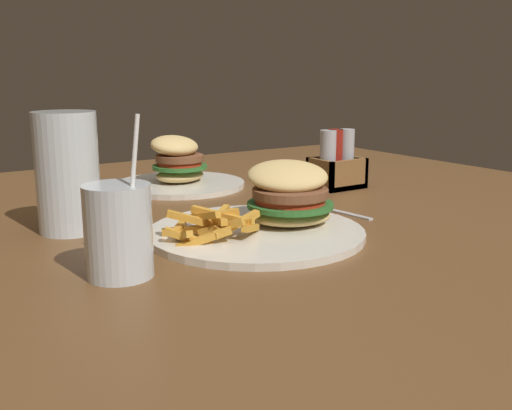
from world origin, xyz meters
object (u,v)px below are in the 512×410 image
Objects in this scene: beer_glass at (68,175)px; meal_plate_far at (179,171)px; juice_glass at (119,234)px; spoon at (302,199)px; meal_plate_near at (270,213)px; condiment_caddy at (336,165)px.

beer_glass is 0.67× the size of meal_plate_far.
juice_glass is 0.43m from spoon.
juice_glass reaches higher than meal_plate_far.
spoon is 0.75× the size of meal_plate_far.
meal_plate_near is 0.20m from spoon.
meal_plate_near is at bearing -35.71° from beer_glass.
spoon is at bearing -6.20° from beer_glass.
meal_plate_far is at bearing 56.56° from juice_glass.
meal_plate_near is 0.25m from juice_glass.
juice_glass is at bearing -167.14° from meal_plate_near.
meal_plate_near is at bearing -145.48° from condiment_caddy.
meal_plate_far is (0.29, 0.43, -0.02)m from juice_glass.
spoon is at bearing 24.53° from juice_glass.
spoon is at bearing -67.02° from meal_plate_far.
juice_glass is at bearing -92.80° from beer_glass.
meal_plate_far is (0.04, 0.38, 0.00)m from meal_plate_near.
beer_glass is 0.53m from condiment_caddy.
beer_glass is 0.22m from juice_glass.
meal_plate_far is at bearing 83.33° from meal_plate_near.
beer_glass reaches higher than condiment_caddy.
juice_glass reaches higher than meal_plate_near.
condiment_caddy reaches higher than meal_plate_far.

